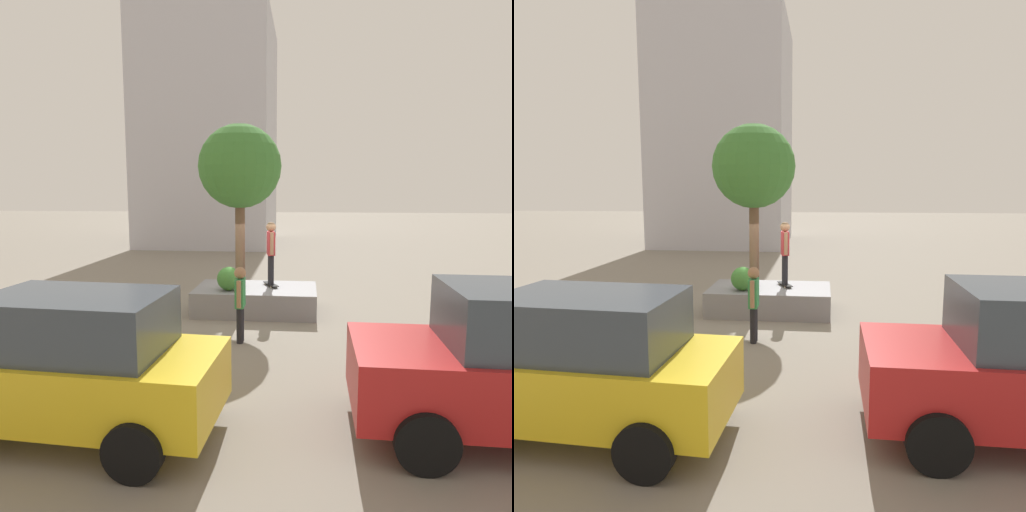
% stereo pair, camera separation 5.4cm
% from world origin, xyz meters
% --- Properties ---
extents(ground_plane, '(120.00, 120.00, 0.00)m').
position_xyz_m(ground_plane, '(0.00, 0.00, 0.00)').
color(ground_plane, gray).
extents(planter_ledge, '(3.41, 2.09, 0.71)m').
position_xyz_m(planter_ledge, '(-0.15, -0.08, 0.35)').
color(planter_ledge, gray).
rests_on(planter_ledge, ground).
extents(plaza_tree, '(2.34, 2.34, 4.57)m').
position_xyz_m(plaza_tree, '(0.33, -0.27, 4.08)').
color(plaza_tree, brown).
rests_on(plaza_tree, planter_ledge).
extents(boxwood_shrub, '(0.65, 0.65, 0.65)m').
position_xyz_m(boxwood_shrub, '(0.56, 0.40, 1.03)').
color(boxwood_shrub, '#3D7A33').
rests_on(boxwood_shrub, planter_ledge).
extents(skateboard, '(0.52, 0.82, 0.07)m').
position_xyz_m(skateboard, '(-0.56, -0.27, 0.76)').
color(skateboard, black).
rests_on(skateboard, planter_ledge).
extents(skateboarder, '(0.28, 0.59, 1.78)m').
position_xyz_m(skateboarder, '(-0.56, -0.27, 1.80)').
color(skateboarder, black).
rests_on(skateboarder, skateboard).
extents(taxi_cab, '(4.50, 2.26, 2.05)m').
position_xyz_m(taxi_cab, '(1.75, 6.91, 1.04)').
color(taxi_cab, gold).
rests_on(taxi_cab, ground).
extents(bystander_watching, '(0.27, 0.59, 1.74)m').
position_xyz_m(bystander_watching, '(-0.08, 2.65, 1.01)').
color(bystander_watching, black).
rests_on(bystander_watching, ground).
extents(plaza_lowrise_south, '(7.91, 8.81, 13.87)m').
position_xyz_m(plaza_lowrise_south, '(4.62, -17.29, 6.94)').
color(plaza_lowrise_south, '#B2B2BC').
rests_on(plaza_lowrise_south, ground).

